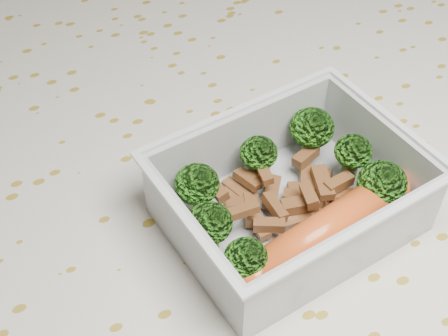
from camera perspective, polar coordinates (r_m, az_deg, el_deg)
name	(u,v)px	position (r m, az deg, el deg)	size (l,w,h in m)	color
dining_table	(216,262)	(0.56, -0.77, -8.62)	(1.40, 0.90, 0.75)	brown
tablecloth	(215,227)	(0.52, -0.82, -5.41)	(1.46, 0.96, 0.19)	beige
lunch_container	(290,202)	(0.46, 6.05, -3.08)	(0.20, 0.16, 0.06)	silver
broccoli_florets	(288,179)	(0.46, 5.83, -1.05)	(0.16, 0.12, 0.05)	#608C3F
meat_pile	(289,195)	(0.47, 5.94, -2.46)	(0.12, 0.07, 0.03)	brown
sausage	(327,230)	(0.44, 9.38, -5.62)	(0.16, 0.06, 0.03)	#D3511C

